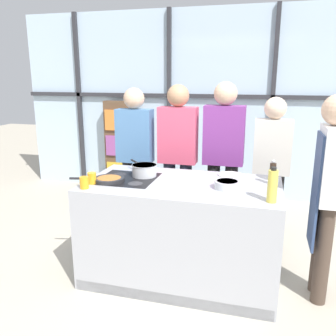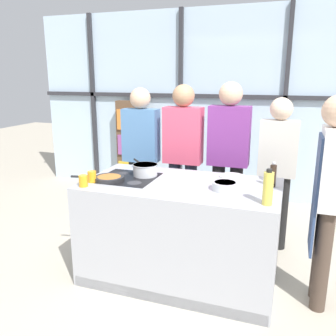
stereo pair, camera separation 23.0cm
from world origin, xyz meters
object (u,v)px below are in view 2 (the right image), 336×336
object	(u,v)px
spectator_center_right	(228,153)
juice_glass_near	(83,181)
frying_pan	(108,178)
mixing_bowl	(225,186)
chef	(329,189)
spectator_far_left	(141,150)
spectator_far_right	(277,164)
pepper_grinder	(273,175)
white_plate	(232,176)
juice_glass_far	(92,177)
saucepan	(145,169)
spectator_center_left	(183,152)
oil_bottle	(268,188)

from	to	relation	value
spectator_center_right	juice_glass_near	distance (m)	1.63
frying_pan	mixing_bowl	bearing A→B (deg)	3.58
chef	frying_pan	world-z (taller)	chef
chef	spectator_far_left	xyz separation A→B (m)	(-1.96, 0.92, -0.01)
spectator_far_left	spectator_far_right	distance (m)	1.54
chef	spectator_center_right	distance (m)	1.31
spectator_center_right	mixing_bowl	distance (m)	0.98
pepper_grinder	spectator_center_right	bearing A→B (deg)	124.50
white_plate	juice_glass_near	distance (m)	1.35
spectator_center_right	juice_glass_far	xyz separation A→B (m)	(-1.01, -1.13, -0.05)
saucepan	juice_glass_near	size ratio (longest dim) A/B	3.61
spectator_center_left	oil_bottle	xyz separation A→B (m)	(1.01, -1.21, 0.04)
frying_pan	juice_glass_near	xyz separation A→B (m)	(-0.11, -0.24, 0.03)
saucepan	juice_glass_near	world-z (taller)	saucepan
white_plate	mixing_bowl	world-z (taller)	mixing_bowl
chef	spectator_far_right	size ratio (longest dim) A/B	1.05
saucepan	mixing_bowl	world-z (taller)	saucepan
chef	spectator_far_left	size ratio (longest dim) A/B	1.00
frying_pan	spectator_center_right	bearing A→B (deg)	48.66
mixing_bowl	pepper_grinder	distance (m)	0.43
juice_glass_far	chef	bearing A→B (deg)	6.31
chef	spectator_far_right	bearing A→B (deg)	24.52
spectator_center_right	frying_pan	size ratio (longest dim) A/B	3.66
oil_bottle	pepper_grinder	size ratio (longest dim) A/B	1.23
pepper_grinder	juice_glass_far	bearing A→B (deg)	-165.64
chef	juice_glass_far	size ratio (longest dim) A/B	17.14
white_plate	spectator_far_right	bearing A→B (deg)	55.90
saucepan	mixing_bowl	distance (m)	0.82
spectator_far_left	spectator_center_right	distance (m)	1.03
spectator_far_left	saucepan	xyz separation A→B (m)	(0.38, -0.78, -0.00)
oil_bottle	juice_glass_far	bearing A→B (deg)	177.05
saucepan	pepper_grinder	xyz separation A→B (m)	(1.16, 0.04, 0.04)
spectator_center_left	juice_glass_near	world-z (taller)	spectator_center_left
spectator_far_right	frying_pan	bearing A→B (deg)	35.97
chef	spectator_far_right	world-z (taller)	chef
spectator_far_left	white_plate	size ratio (longest dim) A/B	7.34
mixing_bowl	oil_bottle	world-z (taller)	oil_bottle
spectator_far_left	spectator_far_right	size ratio (longest dim) A/B	1.05
frying_pan	oil_bottle	xyz separation A→B (m)	(1.41, -0.18, 0.11)
spectator_far_left	pepper_grinder	xyz separation A→B (m)	(1.54, -0.74, 0.04)
spectator_far_right	juice_glass_far	xyz separation A→B (m)	(-1.53, -1.13, 0.03)
spectator_center_left	mixing_bowl	bearing A→B (deg)	124.27
spectator_far_left	juice_glass_far	xyz separation A→B (m)	(0.01, -1.13, -0.01)
spectator_far_right	juice_glass_far	distance (m)	1.90
oil_bottle	spectator_center_left	bearing A→B (deg)	129.96
spectator_center_left	juice_glass_near	size ratio (longest dim) A/B	17.55
frying_pan	oil_bottle	distance (m)	1.42
spectator_far_right	juice_glass_far	bearing A→B (deg)	36.53
white_plate	juice_glass_near	xyz separation A→B (m)	(-1.15, -0.71, 0.04)
saucepan	mixing_bowl	size ratio (longest dim) A/B	1.67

